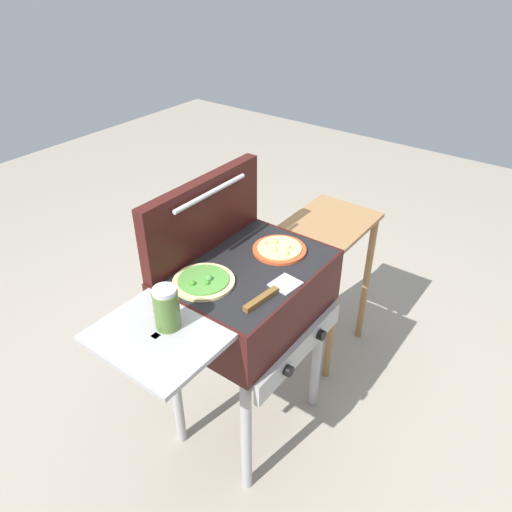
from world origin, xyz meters
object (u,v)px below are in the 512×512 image
(pizza_veggie, at_px, (204,281))
(pizza_cheese, at_px, (279,249))
(spatula, at_px, (271,293))
(prep_table, at_px, (327,261))
(sauce_jar, at_px, (167,308))
(grill, at_px, (247,298))

(pizza_veggie, xyz_separation_m, pizza_cheese, (0.34, -0.10, 0.00))
(spatula, bearing_deg, prep_table, 12.89)
(pizza_veggie, relative_size, prep_table, 0.28)
(pizza_veggie, relative_size, sauce_jar, 1.52)
(sauce_jar, xyz_separation_m, spatula, (0.33, -0.17, -0.07))
(pizza_cheese, distance_m, spatula, 0.28)
(pizza_veggie, distance_m, prep_table, 0.91)
(pizza_veggie, xyz_separation_m, sauce_jar, (-0.24, -0.06, 0.06))
(grill, height_order, sauce_jar, sauce_jar)
(grill, xyz_separation_m, prep_table, (0.67, 0.00, -0.19))
(sauce_jar, distance_m, prep_table, 1.16)
(spatula, bearing_deg, sauce_jar, 152.69)
(spatula, bearing_deg, pizza_veggie, 111.21)
(grill, relative_size, prep_table, 1.19)
(pizza_veggie, height_order, pizza_cheese, same)
(pizza_cheese, relative_size, spatula, 0.81)
(prep_table, bearing_deg, spatula, -167.11)
(sauce_jar, bearing_deg, grill, -0.55)
(grill, distance_m, prep_table, 0.70)
(grill, xyz_separation_m, spatula, (-0.08, -0.17, 0.15))
(grill, relative_size, sauce_jar, 6.45)
(pizza_cheese, height_order, spatula, pizza_cheese)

